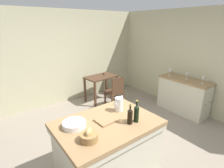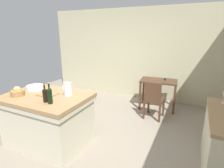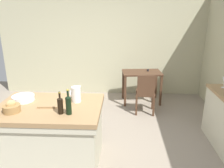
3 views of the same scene
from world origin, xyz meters
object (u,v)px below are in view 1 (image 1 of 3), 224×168
(wine_bottle_amber, at_px, (130,116))
(wine_glass_left, at_px, (187,75))
(island_table, at_px, (107,146))
(wine_glass_middle, at_px, (170,71))
(side_cabinet, at_px, (183,96))
(bread_basket, at_px, (89,136))
(cutting_board, at_px, (107,120))
(wine_bottle_dark, at_px, (136,113))
(pitcher, at_px, (119,104))
(wine_glass_far_left, at_px, (203,79))
(writing_desk, at_px, (101,80))
(wooden_chair, at_px, (115,91))
(wash_bowl, at_px, (74,124))

(wine_bottle_amber, xyz_separation_m, wine_glass_left, (2.57, 0.68, -0.01))
(island_table, distance_m, wine_glass_middle, 2.90)
(island_table, distance_m, wine_glass_left, 2.88)
(side_cabinet, bearing_deg, bread_basket, -167.92)
(cutting_board, xyz_separation_m, wine_bottle_dark, (0.32, -0.27, 0.12))
(pitcher, bearing_deg, wine_glass_far_left, -2.93)
(bread_basket, relative_size, cutting_board, 0.72)
(cutting_board, distance_m, wine_glass_middle, 2.83)
(wine_glass_far_left, xyz_separation_m, wine_glass_left, (0.04, 0.42, -0.00))
(side_cabinet, xyz_separation_m, wine_glass_far_left, (0.00, -0.43, 0.56))
(cutting_board, height_order, wine_glass_left, wine_glass_left)
(bread_basket, distance_m, cutting_board, 0.50)
(wine_bottle_dark, bearing_deg, writing_desk, 66.68)
(wine_bottle_amber, bearing_deg, wooden_chair, 56.92)
(side_cabinet, bearing_deg, wine_glass_middle, 96.09)
(bread_basket, distance_m, wine_bottle_dark, 0.75)
(side_cabinet, relative_size, wooden_chair, 1.45)
(wash_bowl, distance_m, bread_basket, 0.38)
(bread_basket, height_order, wine_bottle_dark, wine_bottle_dark)
(cutting_board, bearing_deg, writing_desk, 58.25)
(pitcher, xyz_separation_m, wine_glass_far_left, (2.41, -0.12, 0.00))
(wine_bottle_amber, bearing_deg, pitcher, 72.83)
(side_cabinet, distance_m, wine_glass_far_left, 0.71)
(island_table, xyz_separation_m, bread_basket, (-0.42, -0.21, 0.47))
(wooden_chair, bearing_deg, wine_glass_far_left, -52.90)
(side_cabinet, relative_size, writing_desk, 1.35)
(wooden_chair, bearing_deg, bread_basket, -134.70)
(pitcher, distance_m, wash_bowl, 0.78)
(wine_bottle_dark, bearing_deg, pitcher, 88.27)
(bread_basket, xyz_separation_m, wine_glass_left, (3.21, 0.67, 0.06))
(writing_desk, relative_size, wash_bowl, 3.03)
(bread_basket, bearing_deg, pitcher, 26.24)
(wash_bowl, distance_m, wine_bottle_amber, 0.77)
(writing_desk, xyz_separation_m, pitcher, (-1.11, -2.19, 0.38))
(wine_bottle_amber, xyz_separation_m, wine_glass_middle, (2.48, 1.12, 0.00))
(bread_basket, xyz_separation_m, wine_bottle_amber, (0.64, -0.01, 0.06))
(writing_desk, xyz_separation_m, cutting_board, (-1.44, -2.32, 0.28))
(side_cabinet, bearing_deg, cutting_board, -171.03)
(wooden_chair, height_order, bread_basket, bread_basket)
(wash_bowl, bearing_deg, writing_desk, 49.31)
(island_table, distance_m, pitcher, 0.65)
(island_table, bearing_deg, writing_desk, 58.35)
(island_table, bearing_deg, cutting_board, 65.28)
(cutting_board, relative_size, wine_glass_middle, 1.71)
(bread_basket, height_order, wine_bottle_amber, wine_bottle_amber)
(wooden_chair, relative_size, wine_bottle_amber, 3.07)
(wooden_chair, xyz_separation_m, wine_bottle_dark, (-1.15, -1.95, 0.55))
(bread_basket, relative_size, wine_bottle_dark, 0.67)
(wash_bowl, bearing_deg, side_cabinet, 5.34)
(wine_bottle_amber, relative_size, wine_glass_far_left, 1.71)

